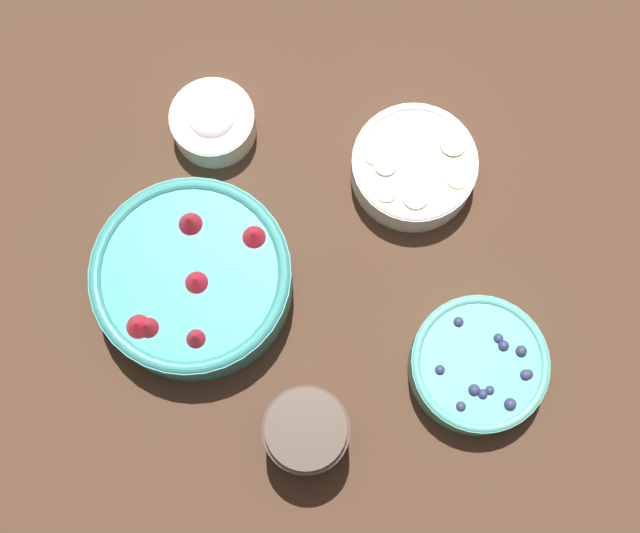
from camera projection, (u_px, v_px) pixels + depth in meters
name	position (u px, v px, depth m)	size (l,w,h in m)	color
ground_plane	(346.00, 261.00, 1.12)	(4.00, 4.00, 0.00)	#4C3323
bowl_strawberries	(192.00, 278.00, 1.07)	(0.24, 0.24, 0.09)	teal
bowl_blueberries	(478.00, 365.00, 1.06)	(0.16, 0.16, 0.06)	#56B7A8
bowl_bananas	(414.00, 167.00, 1.12)	(0.16, 0.16, 0.05)	white
bowl_cream	(213.00, 121.00, 1.14)	(0.11, 0.11, 0.06)	white
jar_chocolate	(307.00, 432.00, 1.03)	(0.10, 0.10, 0.10)	#4C3D33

